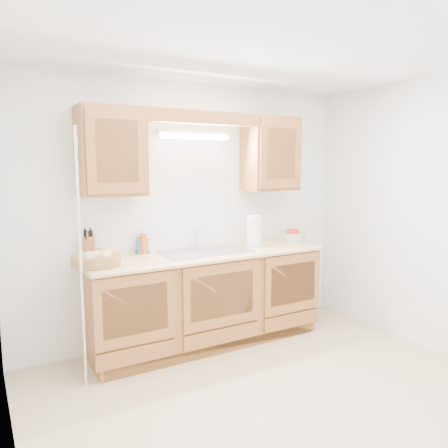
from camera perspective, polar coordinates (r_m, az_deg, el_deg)
room at (r=3.07m, az=8.00°, el=-1.06°), size 3.52×3.50×2.50m
base_cabinets at (r=4.24m, az=-2.35°, el=-9.75°), size 2.20×0.60×0.86m
countertop at (r=4.12m, az=-2.28°, el=-3.96°), size 2.30×0.63×0.04m
upper_cabinet_left at (r=3.87m, az=-14.52°, el=9.12°), size 0.55×0.33×0.75m
upper_cabinet_right at (r=4.60m, az=6.07°, el=9.07°), size 0.55×0.33×0.75m
valance at (r=4.06m, az=-2.42°, el=13.74°), size 2.20×0.05×0.12m
fluorescent_fixture at (r=4.25m, az=-3.85°, el=11.52°), size 0.76×0.08×0.08m
sink at (r=4.15m, az=-2.41°, el=-4.61°), size 0.84×0.46×0.36m
wire_shelf_pole at (r=3.47m, az=-18.20°, el=-4.57°), size 0.03×0.03×2.00m
outlet_plate at (r=4.83m, az=6.02°, el=0.98°), size 0.08×0.01×0.12m
fruit_basket at (r=3.73m, az=-16.35°, el=-4.33°), size 0.50×0.50×0.12m
knife_block at (r=3.96m, az=-17.21°, el=-3.00°), size 0.14×0.18×0.28m
orange_canister at (r=4.08m, az=-10.46°, el=-2.42°), size 0.08×0.08×0.21m
soap_bottle at (r=4.11m, az=-10.60°, el=-2.33°), size 0.11×0.12×0.21m
sponge at (r=4.13m, az=-10.60°, el=-3.64°), size 0.11×0.07×0.02m
paper_towel at (r=4.39m, az=3.91°, el=-0.94°), size 0.18×0.18×0.37m
apple_bowl at (r=4.68m, az=8.84°, el=-1.60°), size 0.34×0.34×0.14m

